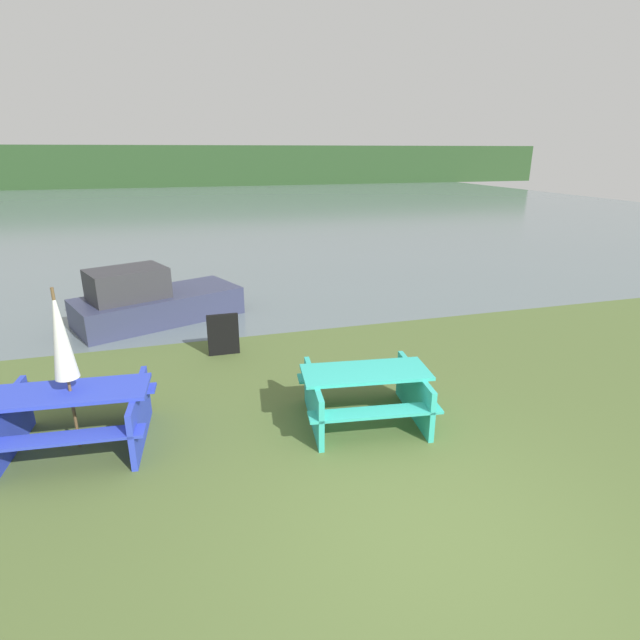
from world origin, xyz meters
The scene contains 8 objects.
ground_plane centered at (0.00, 0.00, 0.00)m, with size 60.00×60.00×0.00m, color #516633.
water centered at (0.00, 30.86, 0.00)m, with size 60.00×50.00×0.00m.
far_treeline centered at (0.00, 50.86, 2.00)m, with size 80.00×1.60×4.00m.
picnic_table_teal centered at (0.14, 2.22, 0.44)m, with size 1.83×1.58×0.73m.
picnic_table_blue centered at (-3.49, 2.61, 0.46)m, with size 1.89×1.53×0.76m.
umbrella_white centered at (-3.49, 2.61, 1.47)m, with size 0.28×0.28×2.04m.
boat centered at (-2.72, 7.37, 0.45)m, with size 3.65×2.62×1.22m.
signboard centered at (-1.45, 5.09, 0.38)m, with size 0.55×0.08×0.75m.
Camera 1 is at (-2.11, -3.38, 3.48)m, focal length 28.00 mm.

